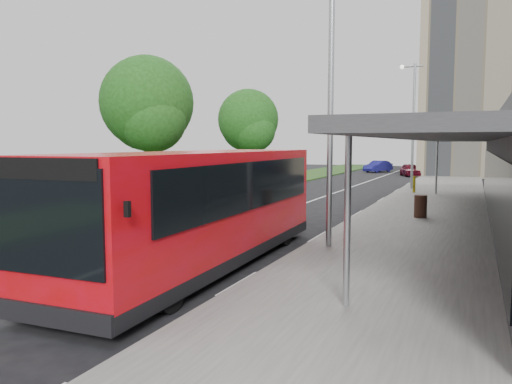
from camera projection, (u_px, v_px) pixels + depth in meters
ground at (164, 252)px, 14.02m from camera, size 120.00×120.00×0.00m
pavement at (439, 194)px, 29.84m from camera, size 5.00×80.00×0.15m
grass_verge at (242, 187)px, 35.05m from camera, size 5.00×80.00×0.10m
lane_centre_line at (318, 199)px, 27.69m from camera, size 0.12×70.00×0.01m
kerb_dashes at (390, 194)px, 30.02m from camera, size 0.12×56.00×0.01m
tree_mid at (147, 109)px, 24.62m from camera, size 4.59×4.59×7.36m
tree_far at (248, 124)px, 35.59m from camera, size 4.35×4.35×6.94m
lamp_post_near at (328, 83)px, 13.75m from camera, size 1.44×0.28×8.00m
lamp_post_far at (412, 118)px, 31.97m from camera, size 1.44×0.28×8.00m
bus_main at (203, 208)px, 12.21m from camera, size 2.89×10.15×2.85m
bus_second at (208, 188)px, 18.65m from camera, size 2.88×9.77×2.73m
litter_bin at (420, 206)px, 19.58m from camera, size 0.62×0.62×0.88m
bollard at (414, 184)px, 29.69m from camera, size 0.18×0.18×0.98m
car_near at (410, 170)px, 47.04m from camera, size 2.53×3.84×1.22m
car_far at (378, 166)px, 53.87m from camera, size 2.74×4.01×1.25m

